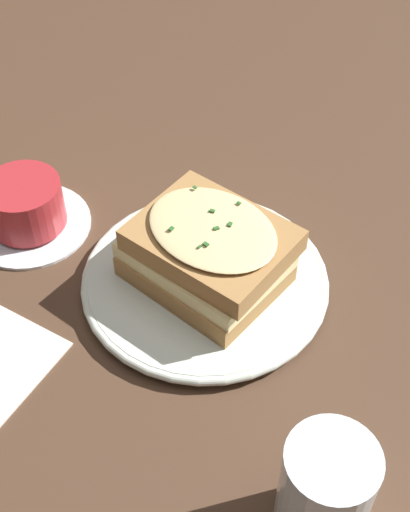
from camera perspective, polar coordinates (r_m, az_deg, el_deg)
The scene contains 5 objects.
ground_plane at distance 0.79m, azimuth 0.12°, elevation -1.03°, with size 2.40×2.40×0.00m, color #473021.
dinner_plate at distance 0.77m, azimuth 0.00°, elevation -2.02°, with size 0.27×0.27×0.02m.
sandwich at distance 0.73m, azimuth 0.24°, elevation 0.28°, with size 0.15×0.17×0.08m.
teacup_with_saucer at distance 0.84m, azimuth -14.22°, elevation 3.69°, with size 0.14×0.14×0.06m.
water_glass at distance 0.59m, azimuth 9.53°, elevation -18.16°, with size 0.07×0.07×0.11m, color silver.
Camera 1 is at (0.36, 0.39, 0.59)m, focal length 50.00 mm.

